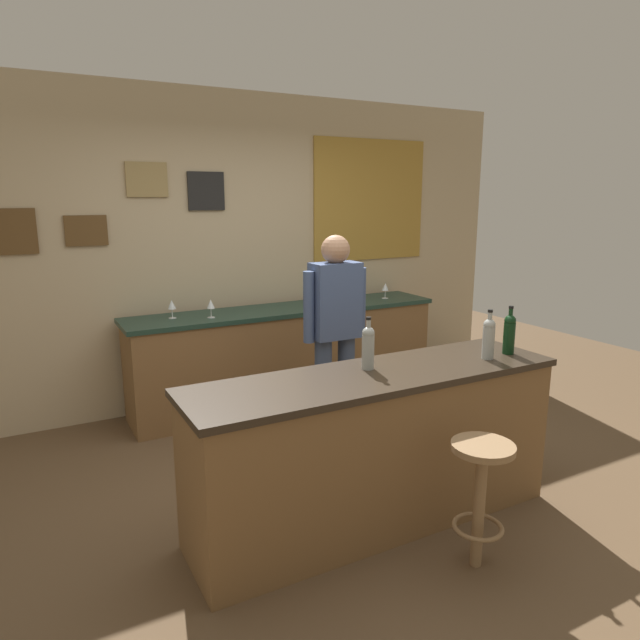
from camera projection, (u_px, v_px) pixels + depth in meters
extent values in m
plane|color=brown|center=(340.00, 490.00, 3.72)|extent=(10.00, 10.00, 0.00)
cube|color=tan|center=(228.00, 251.00, 5.16)|extent=(6.00, 0.06, 2.80)
cube|color=brown|center=(16.00, 232.00, 4.28)|extent=(0.29, 0.02, 0.35)
cube|color=brown|center=(86.00, 231.00, 4.52)|extent=(0.32, 0.02, 0.24)
cube|color=#997F4C|center=(147.00, 179.00, 4.66)|extent=(0.34, 0.02, 0.28)
cube|color=black|center=(206.00, 191.00, 4.92)|extent=(0.32, 0.02, 0.33)
cube|color=#A87F33|center=(370.00, 200.00, 5.73)|extent=(1.29, 0.02, 1.20)
cube|color=brown|center=(375.00, 452.00, 3.28)|extent=(2.19, 0.57, 0.88)
cube|color=#2D2319|center=(377.00, 376.00, 3.18)|extent=(2.23, 0.60, 0.04)
cube|color=brown|center=(287.00, 358.00, 5.23)|extent=(2.84, 0.53, 0.86)
cube|color=#1E382D|center=(286.00, 310.00, 5.14)|extent=(2.90, 0.56, 0.04)
cylinder|color=#384766|center=(346.00, 390.00, 4.36)|extent=(0.13, 0.13, 0.86)
cylinder|color=#384766|center=(323.00, 394.00, 4.27)|extent=(0.13, 0.13, 0.86)
cube|color=#3F517A|center=(335.00, 301.00, 4.16)|extent=(0.36, 0.20, 0.56)
sphere|color=#A87A5B|center=(336.00, 250.00, 4.08)|extent=(0.21, 0.21, 0.21)
cylinder|color=#3F517A|center=(360.00, 302.00, 4.27)|extent=(0.08, 0.08, 0.52)
cylinder|color=#3F517A|center=(309.00, 307.00, 4.06)|extent=(0.08, 0.08, 0.52)
cylinder|color=olive|center=(479.00, 509.00, 2.90)|extent=(0.06, 0.06, 0.65)
torus|color=olive|center=(478.00, 527.00, 2.92)|extent=(0.26, 0.26, 0.02)
cylinder|color=olive|center=(483.00, 447.00, 2.83)|extent=(0.32, 0.32, 0.03)
cylinder|color=#999E99|center=(368.00, 352.00, 3.23)|extent=(0.07, 0.07, 0.20)
sphere|color=#999E99|center=(368.00, 333.00, 3.21)|extent=(0.07, 0.07, 0.07)
cylinder|color=#999E99|center=(368.00, 327.00, 3.20)|extent=(0.03, 0.03, 0.09)
cylinder|color=black|center=(369.00, 318.00, 3.19)|extent=(0.03, 0.03, 0.02)
cylinder|color=#999E99|center=(488.00, 343.00, 3.43)|extent=(0.07, 0.07, 0.20)
sphere|color=#999E99|center=(489.00, 325.00, 3.41)|extent=(0.07, 0.07, 0.07)
cylinder|color=#999E99|center=(490.00, 320.00, 3.40)|extent=(0.03, 0.03, 0.09)
cylinder|color=black|center=(490.00, 311.00, 3.39)|extent=(0.03, 0.03, 0.02)
cylinder|color=black|center=(509.00, 338.00, 3.55)|extent=(0.07, 0.07, 0.20)
sphere|color=black|center=(510.00, 321.00, 3.52)|extent=(0.07, 0.07, 0.07)
cylinder|color=black|center=(511.00, 316.00, 3.52)|extent=(0.03, 0.03, 0.09)
cylinder|color=black|center=(511.00, 307.00, 3.51)|extent=(0.03, 0.03, 0.02)
cylinder|color=silver|center=(173.00, 318.00, 4.69)|extent=(0.06, 0.06, 0.00)
cylinder|color=silver|center=(172.00, 313.00, 4.68)|extent=(0.01, 0.01, 0.07)
cone|color=silver|center=(172.00, 304.00, 4.67)|extent=(0.07, 0.07, 0.08)
cylinder|color=silver|center=(211.00, 317.00, 4.71)|extent=(0.06, 0.06, 0.00)
cylinder|color=silver|center=(211.00, 313.00, 4.70)|extent=(0.01, 0.01, 0.07)
cone|color=silver|center=(211.00, 304.00, 4.69)|extent=(0.07, 0.07, 0.08)
cylinder|color=silver|center=(327.00, 305.00, 5.25)|extent=(0.06, 0.06, 0.00)
cylinder|color=silver|center=(327.00, 301.00, 5.24)|extent=(0.01, 0.01, 0.07)
cone|color=silver|center=(327.00, 293.00, 5.22)|extent=(0.07, 0.07, 0.08)
cylinder|color=silver|center=(385.00, 298.00, 5.60)|extent=(0.06, 0.06, 0.00)
cylinder|color=silver|center=(385.00, 294.00, 5.59)|extent=(0.01, 0.01, 0.07)
cone|color=silver|center=(385.00, 287.00, 5.57)|extent=(0.07, 0.07, 0.08)
cylinder|color=#B2332D|center=(337.00, 297.00, 5.42)|extent=(0.08, 0.08, 0.09)
torus|color=#B2332D|center=(342.00, 296.00, 5.45)|extent=(0.06, 0.01, 0.06)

